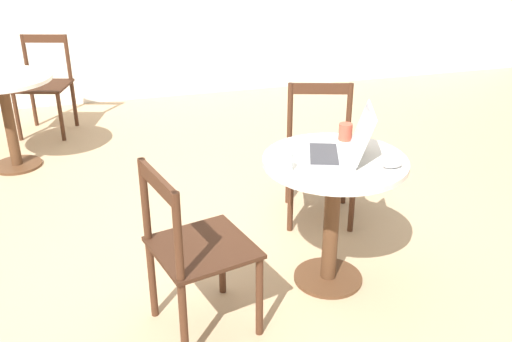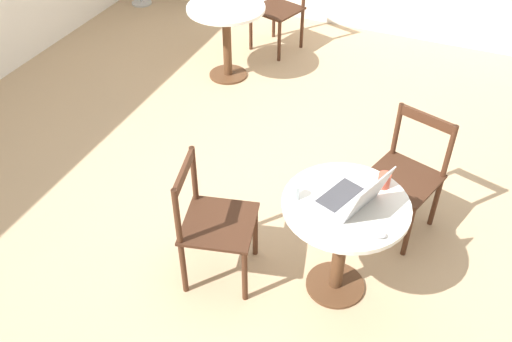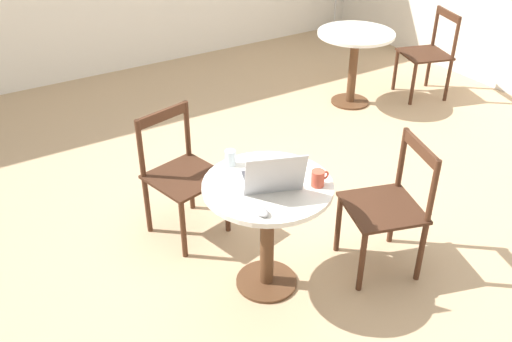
{
  "view_description": "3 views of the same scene",
  "coord_description": "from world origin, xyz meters",
  "px_view_note": "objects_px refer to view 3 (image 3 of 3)",
  "views": [
    {
      "loc": [
        -2.81,
        0.54,
        1.84
      ],
      "look_at": [
        -0.41,
        -0.18,
        0.69
      ],
      "focal_mm": 40.0,
      "sensor_mm": 36.0,
      "label": 1
    },
    {
      "loc": [
        -2.77,
        -1.03,
        2.89
      ],
      "look_at": [
        -0.21,
        0.07,
        0.57
      ],
      "focal_mm": 40.0,
      "sensor_mm": 36.0,
      "label": 2
    },
    {
      "loc": [
        -1.86,
        -2.76,
        2.42
      ],
      "look_at": [
        -0.27,
        -0.18,
        0.54
      ],
      "focal_mm": 40.0,
      "sensor_mm": 36.0,
      "label": 3
    }
  ],
  "objects_px": {
    "cafe_table_mid": "(355,49)",
    "laptop": "(271,177)",
    "chair_near_right": "(389,207)",
    "chair_near_back": "(181,175)",
    "cafe_table_near": "(267,209)",
    "chair_mid_right": "(428,54)",
    "mug": "(318,178)",
    "mouse": "(261,211)",
    "drinking_glass": "(230,158)"
  },
  "relations": [
    {
      "from": "cafe_table_near",
      "to": "chair_near_right",
      "type": "bearing_deg",
      "value": -17.58
    },
    {
      "from": "cafe_table_near",
      "to": "chair_mid_right",
      "type": "height_order",
      "value": "chair_mid_right"
    },
    {
      "from": "mouse",
      "to": "drinking_glass",
      "type": "height_order",
      "value": "drinking_glass"
    },
    {
      "from": "chair_near_right",
      "to": "cafe_table_near",
      "type": "bearing_deg",
      "value": 162.42
    },
    {
      "from": "chair_near_back",
      "to": "mug",
      "type": "bearing_deg",
      "value": -65.83
    },
    {
      "from": "mouse",
      "to": "mug",
      "type": "height_order",
      "value": "mug"
    },
    {
      "from": "chair_mid_right",
      "to": "mouse",
      "type": "bearing_deg",
      "value": -150.33
    },
    {
      "from": "chair_near_right",
      "to": "mouse",
      "type": "relative_size",
      "value": 8.49
    },
    {
      "from": "cafe_table_near",
      "to": "chair_mid_right",
      "type": "bearing_deg",
      "value": 27.89
    },
    {
      "from": "chair_near_back",
      "to": "mouse",
      "type": "bearing_deg",
      "value": -89.58
    },
    {
      "from": "chair_mid_right",
      "to": "laptop",
      "type": "xyz_separation_m",
      "value": [
        -2.86,
        -1.54,
        0.34
      ]
    },
    {
      "from": "cafe_table_mid",
      "to": "chair_mid_right",
      "type": "bearing_deg",
      "value": -17.24
    },
    {
      "from": "chair_mid_right",
      "to": "mug",
      "type": "distance_m",
      "value": 3.15
    },
    {
      "from": "chair_near_back",
      "to": "chair_near_right",
      "type": "distance_m",
      "value": 1.34
    },
    {
      "from": "cafe_table_near",
      "to": "cafe_table_mid",
      "type": "relative_size",
      "value": 1.0
    },
    {
      "from": "laptop",
      "to": "cafe_table_mid",
      "type": "bearing_deg",
      "value": 40.16
    },
    {
      "from": "laptop",
      "to": "mouse",
      "type": "distance_m",
      "value": 0.27
    },
    {
      "from": "cafe_table_mid",
      "to": "drinking_glass",
      "type": "relative_size",
      "value": 7.88
    },
    {
      "from": "cafe_table_mid",
      "to": "chair_near_right",
      "type": "xyz_separation_m",
      "value": [
        -1.39,
        -1.98,
        -0.12
      ]
    },
    {
      "from": "chair_mid_right",
      "to": "mouse",
      "type": "distance_m",
      "value": 3.52
    },
    {
      "from": "cafe_table_near",
      "to": "mouse",
      "type": "height_order",
      "value": "mouse"
    },
    {
      "from": "laptop",
      "to": "mouse",
      "type": "height_order",
      "value": "laptop"
    },
    {
      "from": "chair_near_right",
      "to": "drinking_glass",
      "type": "bearing_deg",
      "value": 147.15
    },
    {
      "from": "cafe_table_mid",
      "to": "chair_near_right",
      "type": "bearing_deg",
      "value": -124.92
    },
    {
      "from": "mug",
      "to": "chair_near_right",
      "type": "bearing_deg",
      "value": -8.63
    },
    {
      "from": "cafe_table_near",
      "to": "chair_near_back",
      "type": "bearing_deg",
      "value": 103.67
    },
    {
      "from": "cafe_table_near",
      "to": "chair_near_right",
      "type": "xyz_separation_m",
      "value": [
        0.72,
        -0.23,
        -0.12
      ]
    },
    {
      "from": "chair_mid_right",
      "to": "mug",
      "type": "relative_size",
      "value": 7.67
    },
    {
      "from": "chair_mid_right",
      "to": "laptop",
      "type": "height_order",
      "value": "laptop"
    },
    {
      "from": "cafe_table_mid",
      "to": "laptop",
      "type": "height_order",
      "value": "laptop"
    },
    {
      "from": "cafe_table_mid",
      "to": "chair_mid_right",
      "type": "relative_size",
      "value": 0.85
    },
    {
      "from": "chair_near_right",
      "to": "chair_mid_right",
      "type": "xyz_separation_m",
      "value": [
        2.15,
        1.75,
        0.0
      ]
    },
    {
      "from": "cafe_table_mid",
      "to": "drinking_glass",
      "type": "bearing_deg",
      "value": -146.03
    },
    {
      "from": "cafe_table_near",
      "to": "laptop",
      "type": "xyz_separation_m",
      "value": [
        0.01,
        -0.02,
        0.22
      ]
    },
    {
      "from": "chair_near_right",
      "to": "chair_near_back",
      "type": "bearing_deg",
      "value": 132.56
    },
    {
      "from": "chair_near_right",
      "to": "laptop",
      "type": "relative_size",
      "value": 2.01
    },
    {
      "from": "cafe_table_near",
      "to": "cafe_table_mid",
      "type": "distance_m",
      "value": 2.74
    },
    {
      "from": "cafe_table_mid",
      "to": "chair_mid_right",
      "type": "xyz_separation_m",
      "value": [
        0.76,
        -0.24,
        -0.12
      ]
    },
    {
      "from": "cafe_table_near",
      "to": "mouse",
      "type": "distance_m",
      "value": 0.33
    },
    {
      "from": "chair_near_back",
      "to": "chair_mid_right",
      "type": "bearing_deg",
      "value": 13.97
    },
    {
      "from": "cafe_table_mid",
      "to": "laptop",
      "type": "xyz_separation_m",
      "value": [
        -2.1,
        -1.77,
        0.22
      ]
    },
    {
      "from": "cafe_table_near",
      "to": "cafe_table_mid",
      "type": "bearing_deg",
      "value": 39.78
    },
    {
      "from": "cafe_table_mid",
      "to": "laptop",
      "type": "relative_size",
      "value": 1.72
    },
    {
      "from": "laptop",
      "to": "drinking_glass",
      "type": "relative_size",
      "value": 4.59
    },
    {
      "from": "cafe_table_near",
      "to": "mug",
      "type": "xyz_separation_m",
      "value": [
        0.22,
        -0.15,
        0.21
      ]
    },
    {
      "from": "cafe_table_near",
      "to": "chair_near_back",
      "type": "xyz_separation_m",
      "value": [
        -0.18,
        0.76,
        -0.12
      ]
    },
    {
      "from": "mouse",
      "to": "drinking_glass",
      "type": "bearing_deg",
      "value": 78.28
    },
    {
      "from": "cafe_table_mid",
      "to": "mouse",
      "type": "height_order",
      "value": "mouse"
    },
    {
      "from": "mug",
      "to": "mouse",
      "type": "bearing_deg",
      "value": -171.1
    },
    {
      "from": "chair_near_back",
      "to": "mug",
      "type": "relative_size",
      "value": 7.67
    }
  ]
}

